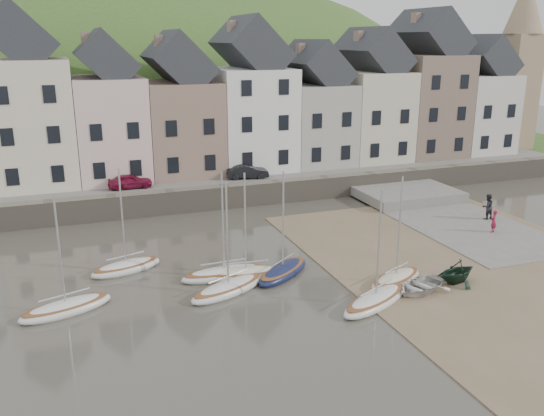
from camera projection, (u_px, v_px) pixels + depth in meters
name	position (u px, v px, depth m)	size (l,w,h in m)	color
ground	(311.00, 292.00, 30.56)	(160.00, 160.00, 0.00)	#433F34
quay_land	(186.00, 162.00, 59.15)	(90.00, 30.00, 1.50)	#3A5B24
quay_street	(213.00, 179.00, 48.57)	(70.00, 7.00, 0.10)	slate
seawall	(225.00, 196.00, 45.61)	(70.00, 1.20, 1.80)	slate
beach	(479.00, 264.00, 34.19)	(18.00, 26.00, 0.06)	brown
slipway	(451.00, 219.00, 42.70)	(8.00, 18.00, 0.12)	slate
hillside	(121.00, 248.00, 88.03)	(134.40, 84.00, 84.00)	#3A5B24
townhouse_terrace	(221.00, 105.00, 50.66)	(61.05, 8.00, 13.93)	silver
church_spire	(520.00, 58.00, 60.43)	(4.00, 4.00, 18.00)	#997F60
sailboat_0	(126.00, 267.00, 33.18)	(4.50, 2.73, 6.32)	silver
sailboat_1	(66.00, 308.00, 28.16)	(4.86, 2.90, 6.32)	silver
sailboat_2	(246.00, 274.00, 32.24)	(4.83, 2.00, 6.32)	beige
sailboat_3	(228.00, 288.00, 30.36)	(5.04, 3.38, 6.32)	silver
sailboat_4	(224.00, 273.00, 32.30)	(5.05, 1.70, 6.32)	silver
sailboat_5	(283.00, 271.00, 32.60)	(4.54, 4.01, 6.32)	#151C41
sailboat_6	(376.00, 300.00, 28.99)	(5.24, 3.62, 6.32)	silver
sailboat_7	(396.00, 279.00, 31.49)	(4.35, 3.08, 6.32)	beige
rowboat_white	(420.00, 285.00, 30.36)	(2.34, 3.27, 0.68)	silver
rowboat_green	(457.00, 271.00, 31.39)	(2.19, 2.53, 1.34)	black
person_red	(494.00, 221.00, 39.38)	(0.58, 0.38, 1.58)	maroon
person_dark	(487.00, 207.00, 42.24)	(0.92, 0.72, 1.90)	#222127
car_left	(130.00, 181.00, 45.17)	(1.37, 3.41, 1.16)	maroon
car_right	(248.00, 172.00, 48.40)	(1.24, 3.55, 1.17)	black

